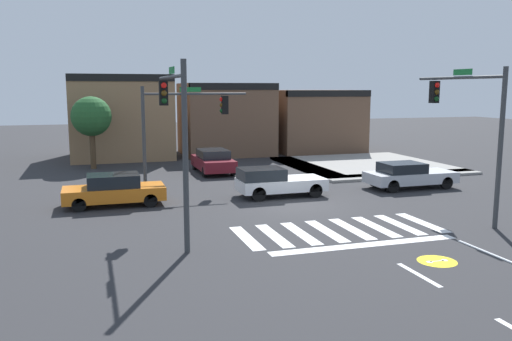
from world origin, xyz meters
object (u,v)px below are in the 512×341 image
Objects in this scene: car_silver at (408,175)px; car_maroon at (213,161)px; car_orange at (114,190)px; roadside_tree at (91,117)px; traffic_signal_southwest at (175,118)px; car_white at (276,182)px; traffic_signal_northwest at (183,118)px; traffic_signal_southeast at (469,114)px.

car_silver is 1.04× the size of car_maroon.
car_orange is 12.11m from roadside_tree.
car_maroon is at bearing -17.96° from traffic_signal_southwest.
roadside_tree reaches higher than car_silver.
car_silver is at bearing -1.16° from car_orange.
car_white is at bearing 179.45° from car_silver.
traffic_signal_northwest is at bearing -11.33° from traffic_signal_southwest.
traffic_signal_northwest is 6.28m from car_maroon.
traffic_signal_southeast is at bearing -52.20° from roadside_tree.
car_orange is 0.98× the size of car_maroon.
traffic_signal_southwest is 1.35× the size of car_maroon.
roadside_tree is at bearing 116.53° from traffic_signal_northwest.
car_silver is 0.99× the size of roadside_tree.
traffic_signal_northwest reaches higher than car_orange.
car_maroon is (-8.58, 8.12, 0.04)m from car_silver.
traffic_signal_southwest is 1.30× the size of car_silver.
traffic_signal_northwest is at bearing 140.80° from car_white.
car_silver is at bearing 46.58° from car_maroon.
traffic_signal_northwest reaches higher than car_white.
traffic_signal_southeast is at bearing -44.01° from traffic_signal_northwest.
car_maroon is (-7.09, 14.27, -3.43)m from traffic_signal_southeast.
car_orange is at bearing 178.25° from car_white.
roadside_tree is (-8.32, 12.02, 2.63)m from car_white.
traffic_signal_northwest is 1.21× the size of car_maroon.
car_maroon is 8.52m from roadside_tree.
roadside_tree is (-2.67, 17.52, -0.82)m from traffic_signal_southwest.
traffic_signal_southeast is 7.22m from car_silver.
car_maroon is (-1.25, 8.05, 0.01)m from car_white.
car_orange is at bearing -86.22° from roadside_tree.
traffic_signal_southwest is 11.51m from traffic_signal_southeast.
traffic_signal_northwest reaches higher than car_maroon.
roadside_tree is (-4.41, 8.83, -0.35)m from traffic_signal_northwest.
car_silver is (14.86, -0.30, -0.02)m from car_orange.
traffic_signal_southeast is 1.10× the size of traffic_signal_northwest.
traffic_signal_northwest is 5.55m from car_orange.
traffic_signal_northwest is at bearing 39.17° from car_orange.
traffic_signal_southeast is at bearing -103.62° from car_silver.
car_orange is (-1.89, 5.73, -3.46)m from traffic_signal_southwest.
car_silver is 11.81m from car_maroon.
car_white is 14.85m from roadside_tree.
car_white is at bearing 43.16° from traffic_signal_southeast.
car_maroon reaches higher than car_orange.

